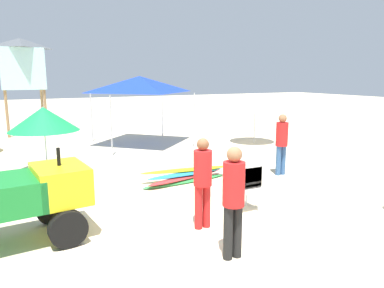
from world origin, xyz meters
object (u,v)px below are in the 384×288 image
object	(u,v)px
lifeguard_tower	(22,64)
beach_umbrella_left	(44,119)
lifeguard_far_right	(233,195)
popup_canopy	(140,84)
surfboard_pile	(186,176)
utility_cart	(7,198)
lifeguard_near_left	(282,140)
beach_umbrella_far	(255,101)
lifeguard_near_center	(203,177)
stacked_plastic_chairs	(247,182)

from	to	relation	value
lifeguard_tower	beach_umbrella_left	world-z (taller)	lifeguard_tower
lifeguard_tower	lifeguard_far_right	bearing A→B (deg)	-81.69
beach_umbrella_left	popup_canopy	bearing A→B (deg)	37.40
beach_umbrella_left	lifeguard_far_right	bearing A→B (deg)	-73.08
lifeguard_tower	surfboard_pile	bearing A→B (deg)	-72.82
utility_cart	surfboard_pile	bearing A→B (deg)	25.43
surfboard_pile	lifeguard_tower	world-z (taller)	lifeguard_tower
utility_cart	lifeguard_tower	world-z (taller)	lifeguard_tower
lifeguard_far_right	utility_cart	bearing A→B (deg)	146.47
surfboard_pile	lifeguard_far_right	size ratio (longest dim) A/B	1.47
surfboard_pile	lifeguard_near_left	bearing A→B (deg)	-12.71
utility_cart	beach_umbrella_far	distance (m)	10.43
lifeguard_near_center	lifeguard_far_right	size ratio (longest dim) A/B	0.96
popup_canopy	beach_umbrella_far	size ratio (longest dim) A/B	1.59
popup_canopy	beach_umbrella_far	world-z (taller)	popup_canopy
stacked_plastic_chairs	beach_umbrella_far	bearing A→B (deg)	52.33
stacked_plastic_chairs	popup_canopy	distance (m)	8.02
beach_umbrella_far	lifeguard_near_left	bearing A→B (deg)	-117.93
lifeguard_far_right	popup_canopy	world-z (taller)	popup_canopy
lifeguard_near_left	lifeguard_far_right	distance (m)	4.93
popup_canopy	surfboard_pile	bearing A→B (deg)	-97.04
utility_cart	lifeguard_near_center	distance (m)	3.14
stacked_plastic_chairs	lifeguard_tower	distance (m)	13.38
surfboard_pile	beach_umbrella_left	bearing A→B (deg)	140.22
utility_cart	beach_umbrella_far	xyz separation A→B (m)	(8.82, 5.49, 0.88)
utility_cart	lifeguard_tower	xyz separation A→B (m)	(0.85, 12.19, 2.40)
lifeguard_far_right	beach_umbrella_left	distance (m)	6.71
utility_cart	surfboard_pile	distance (m)	4.51
popup_canopy	beach_umbrella_far	bearing A→B (deg)	-23.87
stacked_plastic_chairs	lifeguard_near_center	world-z (taller)	lifeguard_near_center
lifeguard_near_left	lifeguard_tower	world-z (taller)	lifeguard_tower
popup_canopy	beach_umbrella_left	bearing A→B (deg)	-142.60
lifeguard_tower	lifeguard_near_center	bearing A→B (deg)	-80.43
beach_umbrella_far	popup_canopy	bearing A→B (deg)	156.13
beach_umbrella_left	beach_umbrella_far	world-z (taller)	beach_umbrella_far
lifeguard_near_left	lifeguard_near_center	xyz separation A→B (m)	(-3.57, -2.11, -0.03)
lifeguard_tower	beach_umbrella_left	bearing A→B (deg)	-89.14
stacked_plastic_chairs	lifeguard_far_right	distance (m)	1.95
lifeguard_near_center	lifeguard_tower	size ratio (longest dim) A/B	0.38
utility_cart	beach_umbrella_left	distance (m)	4.63
surfboard_pile	beach_umbrella_left	size ratio (longest dim) A/B	1.32
lifeguard_near_center	beach_umbrella_left	world-z (taller)	beach_umbrella_left
lifeguard_tower	popup_canopy	bearing A→B (deg)	-51.75
lifeguard_near_center	lifeguard_far_right	world-z (taller)	lifeguard_far_right
lifeguard_near_left	beach_umbrella_left	xyz separation A→B (m)	(-5.64, 3.13, 0.55)
stacked_plastic_chairs	lifeguard_far_right	world-z (taller)	lifeguard_far_right
surfboard_pile	lifeguard_near_center	bearing A→B (deg)	-110.19
utility_cart	lifeguard_tower	bearing A→B (deg)	86.00
beach_umbrella_left	beach_umbrella_far	distance (m)	7.92
lifeguard_near_left	beach_umbrella_far	world-z (taller)	beach_umbrella_far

